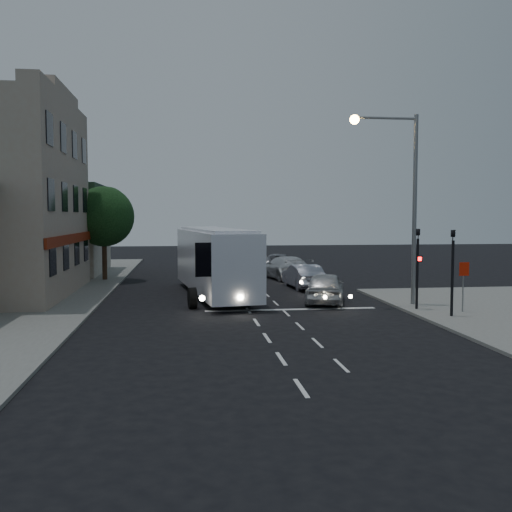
{
  "coord_description": "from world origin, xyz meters",
  "views": [
    {
      "loc": [
        -2.89,
        -23.85,
        4.34
      ],
      "look_at": [
        0.92,
        6.45,
        2.2
      ],
      "focal_mm": 40.0,
      "sensor_mm": 36.0,
      "label": 1
    }
  ],
  "objects": [
    {
      "name": "road_markings",
      "position": [
        1.29,
        3.31,
        0.0
      ],
      "size": [
        8.0,
        30.55,
        0.01
      ],
      "color": "silver",
      "rests_on": "ground"
    },
    {
      "name": "street_tree",
      "position": [
        -8.21,
        15.02,
        4.5
      ],
      "size": [
        4.0,
        4.0,
        6.2
      ],
      "color": "black",
      "rests_on": "sidewalk_far"
    },
    {
      "name": "streetlight",
      "position": [
        7.34,
        2.2,
        5.73
      ],
      "size": [
        3.32,
        0.44,
        9.0
      ],
      "color": "slate",
      "rests_on": "sidewalk_near"
    },
    {
      "name": "ground",
      "position": [
        0.0,
        0.0,
        0.0
      ],
      "size": [
        120.0,
        120.0,
        0.0
      ],
      "primitive_type": "plane",
      "color": "black"
    },
    {
      "name": "car_suv",
      "position": [
        4.07,
        3.8,
        0.78
      ],
      "size": [
        3.05,
        4.92,
        1.56
      ],
      "primitive_type": "imported",
      "rotation": [
        0.0,
        0.0,
        2.86
      ],
      "color": "#BBBBBC",
      "rests_on": "ground"
    },
    {
      "name": "car_sedan_c",
      "position": [
        4.25,
        19.43,
        0.73
      ],
      "size": [
        3.52,
        5.63,
        1.45
      ],
      "primitive_type": "imported",
      "rotation": [
        0.0,
        0.0,
        2.92
      ],
      "color": "gray",
      "rests_on": "ground"
    },
    {
      "name": "car_sedan_b",
      "position": [
        3.99,
        14.73,
        0.8
      ],
      "size": [
        3.23,
        5.81,
        1.59
      ],
      "primitive_type": "imported",
      "rotation": [
        0.0,
        0.0,
        3.33
      ],
      "color": "silver",
      "rests_on": "ground"
    },
    {
      "name": "traffic_signal_side",
      "position": [
        8.3,
        -1.2,
        2.42
      ],
      "size": [
        0.18,
        0.15,
        4.1
      ],
      "color": "black",
      "rests_on": "sidewalk_near"
    },
    {
      "name": "car_sedan_a",
      "position": [
        4.18,
        9.61,
        0.73
      ],
      "size": [
        1.91,
        4.53,
        1.46
      ],
      "primitive_type": "imported",
      "rotation": [
        0.0,
        0.0,
        3.23
      ],
      "color": "#B5B6C6",
      "rests_on": "ground"
    },
    {
      "name": "tour_bus",
      "position": [
        -1.3,
        7.04,
        1.99
      ],
      "size": [
        4.08,
        12.25,
        3.68
      ],
      "rotation": [
        0.0,
        0.0,
        0.13
      ],
      "color": "white",
      "rests_on": "ground"
    },
    {
      "name": "regulatory_sign",
      "position": [
        9.3,
        -0.24,
        1.6
      ],
      "size": [
        0.45,
        0.12,
        2.2
      ],
      "color": "slate",
      "rests_on": "sidewalk_near"
    },
    {
      "name": "traffic_signal_main",
      "position": [
        7.6,
        0.78,
        2.42
      ],
      "size": [
        0.25,
        0.35,
        4.1
      ],
      "color": "black",
      "rests_on": "sidewalk_near"
    },
    {
      "name": "low_building_north",
      "position": [
        -13.5,
        20.0,
        3.39
      ],
      "size": [
        9.4,
        9.4,
        6.5
      ],
      "color": "gray",
      "rests_on": "sidewalk_far"
    }
  ]
}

